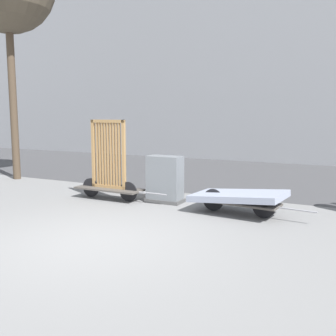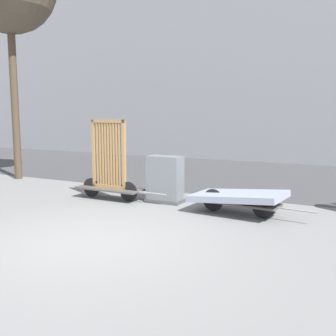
{
  "view_description": "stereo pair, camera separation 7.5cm",
  "coord_description": "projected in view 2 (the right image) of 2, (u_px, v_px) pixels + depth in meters",
  "views": [
    {
      "loc": [
        3.81,
        -4.81,
        2.0
      ],
      "look_at": [
        0.0,
        2.69,
        0.84
      ],
      "focal_mm": 42.0,
      "sensor_mm": 36.0,
      "label": 1
    },
    {
      "loc": [
        3.88,
        -4.77,
        2.0
      ],
      "look_at": [
        0.0,
        2.69,
        0.84
      ],
      "focal_mm": 42.0,
      "sensor_mm": 36.0,
      "label": 2
    }
  ],
  "objects": [
    {
      "name": "bike_cart_with_mattress",
      "position": [
        238.0,
        197.0,
        7.84
      ],
      "size": [
        2.49,
        1.17,
        0.52
      ],
      "rotation": [
        0.0,
        0.0,
        -0.11
      ],
      "color": "#4C4742",
      "rests_on": "ground_plane"
    },
    {
      "name": "road_strip",
      "position": [
        239.0,
        174.0,
        13.12
      ],
      "size": [
        56.0,
        7.33,
        0.01
      ],
      "color": "#424244",
      "rests_on": "ground_plane"
    },
    {
      "name": "bike_cart_with_bedframe",
      "position": [
        109.0,
        172.0,
        9.23
      ],
      "size": [
        2.38,
        0.58,
        1.87
      ],
      "rotation": [
        0.0,
        0.0,
        -0.01
      ],
      "color": "#4C4742",
      "rests_on": "ground_plane"
    },
    {
      "name": "utility_cabinet",
      "position": [
        165.0,
        181.0,
        8.93
      ],
      "size": [
        0.84,
        0.48,
        1.06
      ],
      "color": "#4C4C4C",
      "rests_on": "ground_plane"
    },
    {
      "name": "ground_plane",
      "position": [
        90.0,
        241.0,
        6.24
      ],
      "size": [
        60.0,
        60.0,
        0.0
      ],
      "primitive_type": "plane",
      "color": "slate"
    }
  ]
}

